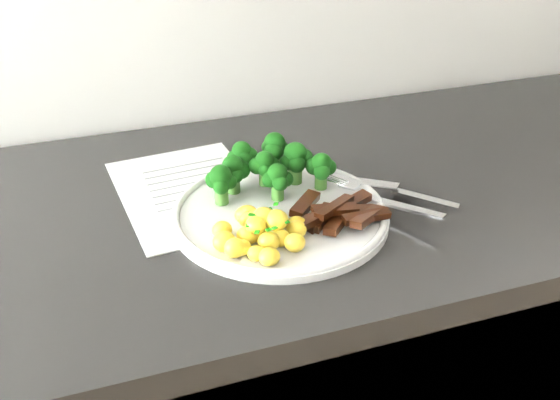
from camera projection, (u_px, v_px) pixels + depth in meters
recipe_paper at (190, 191)px, 0.98m from camera, size 0.23×0.31×0.00m
plate at (280, 213)px, 0.91m from camera, size 0.31×0.31×0.02m
broccoli at (268, 165)px, 0.95m from camera, size 0.20×0.12×0.07m
potatoes at (260, 231)px, 0.84m from camera, size 0.13×0.13×0.04m
beef_strips at (336, 213)px, 0.88m from camera, size 0.14×0.12×0.03m
fork at (382, 199)px, 0.92m from camera, size 0.12×0.18×0.02m
knife at (406, 195)px, 0.96m from camera, size 0.17×0.16×0.02m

